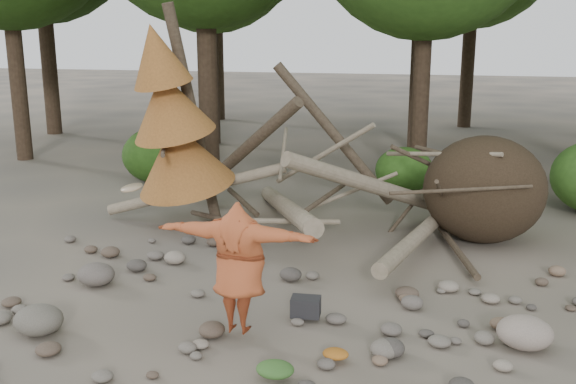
# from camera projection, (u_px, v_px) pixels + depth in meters

# --- Properties ---
(ground) EXTENTS (120.00, 120.00, 0.00)m
(ground) POSITION_uv_depth(u_px,v_px,m) (281.00, 320.00, 8.62)
(ground) COLOR #514C44
(ground) RESTS_ON ground
(deadfall_pile) EXTENTS (8.55, 5.24, 3.30)m
(deadfall_pile) POSITION_uv_depth(u_px,v_px,m) (451.00, 190.00, 11.81)
(deadfall_pile) COLOR #332619
(deadfall_pile) RESTS_ON ground
(dead_conifer) EXTENTS (2.06, 2.16, 4.35)m
(dead_conifer) POSITION_uv_depth(u_px,v_px,m) (174.00, 124.00, 12.11)
(dead_conifer) COLOR #4C3F30
(dead_conifer) RESTS_ON ground
(bush_left) EXTENTS (1.80, 1.80, 1.44)m
(bush_left) POSITION_uv_depth(u_px,v_px,m) (157.00, 155.00, 16.65)
(bush_left) COLOR #244813
(bush_left) RESTS_ON ground
(bush_mid) EXTENTS (1.40, 1.40, 1.12)m
(bush_mid) POSITION_uv_depth(u_px,v_px,m) (404.00, 170.00, 15.56)
(bush_mid) COLOR #2F5C1A
(bush_mid) RESTS_ON ground
(frisbee_thrower) EXTENTS (2.88, 0.90, 1.71)m
(frisbee_thrower) POSITION_uv_depth(u_px,v_px,m) (239.00, 267.00, 7.94)
(frisbee_thrower) COLOR #AD4C27
(frisbee_thrower) RESTS_ON ground
(backpack) EXTENTS (0.42, 0.30, 0.26)m
(backpack) POSITION_uv_depth(u_px,v_px,m) (306.00, 311.00, 8.59)
(backpack) COLOR black
(backpack) RESTS_ON ground
(cloth_green) EXTENTS (0.43, 0.36, 0.16)m
(cloth_green) POSITION_uv_depth(u_px,v_px,m) (275.00, 373.00, 7.09)
(cloth_green) COLOR #335D25
(cloth_green) RESTS_ON ground
(cloth_orange) EXTENTS (0.31, 0.25, 0.11)m
(cloth_orange) POSITION_uv_depth(u_px,v_px,m) (336.00, 358.00, 7.48)
(cloth_orange) COLOR #A55E1C
(cloth_orange) RESTS_ON ground
(boulder_front_left) EXTENTS (0.64, 0.57, 0.38)m
(boulder_front_left) POSITION_uv_depth(u_px,v_px,m) (38.00, 320.00, 8.17)
(boulder_front_left) COLOR #635E53
(boulder_front_left) RESTS_ON ground
(boulder_mid_right) EXTENTS (0.67, 0.60, 0.40)m
(boulder_mid_right) POSITION_uv_depth(u_px,v_px,m) (525.00, 332.00, 7.80)
(boulder_mid_right) COLOR gray
(boulder_mid_right) RESTS_ON ground
(boulder_mid_left) EXTENTS (0.58, 0.52, 0.35)m
(boulder_mid_left) POSITION_uv_depth(u_px,v_px,m) (96.00, 274.00, 9.79)
(boulder_mid_left) COLOR #5F5750
(boulder_mid_left) RESTS_ON ground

